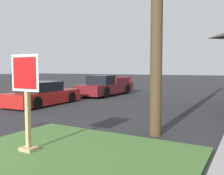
# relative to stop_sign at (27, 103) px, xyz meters

# --- Properties ---
(grass_corner_patch) EXTENTS (5.14, 5.49, 0.08)m
(grass_corner_patch) POSITION_rel_stop_sign_xyz_m (1.02, -0.44, -1.12)
(grass_corner_patch) COLOR #477033
(grass_corner_patch) RESTS_ON ground
(stop_sign) EXTENTS (0.81, 0.29, 2.15)m
(stop_sign) POSITION_rel_stop_sign_xyz_m (0.00, 0.00, 0.00)
(stop_sign) COLOR tan
(stop_sign) RESTS_ON grass_corner_patch
(manhole_cover) EXTENTS (0.70, 0.70, 0.02)m
(manhole_cover) POSITION_rel_stop_sign_xyz_m (-1.78, 2.20, -1.15)
(manhole_cover) COLOR black
(manhole_cover) RESTS_ON ground
(parked_sedan_red) EXTENTS (2.07, 4.54, 1.25)m
(parked_sedan_red) POSITION_rel_stop_sign_xyz_m (-5.43, 5.72, -0.62)
(parked_sedan_red) COLOR red
(parked_sedan_red) RESTS_ON ground
(pickup_truck_maroon) EXTENTS (2.04, 5.29, 1.48)m
(pickup_truck_maroon) POSITION_rel_stop_sign_xyz_m (-4.98, 11.52, -0.54)
(pickup_truck_maroon) COLOR maroon
(pickup_truck_maroon) RESTS_ON ground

